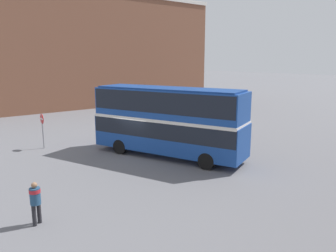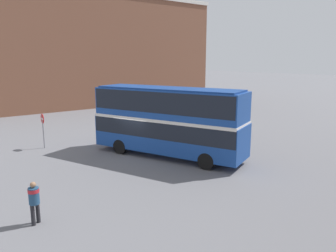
% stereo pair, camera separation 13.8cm
% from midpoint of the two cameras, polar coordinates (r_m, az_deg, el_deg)
% --- Properties ---
extents(ground_plane, '(240.00, 240.00, 0.00)m').
position_cam_midpoint_polar(ground_plane, '(22.20, -5.22, -4.92)').
color(ground_plane, slate).
extents(building_row_left, '(11.75, 34.99, 14.94)m').
position_cam_midpoint_polar(building_row_left, '(49.12, -13.81, 12.65)').
color(building_row_left, brown).
rests_on(building_row_left, ground_plane).
extents(double_decker_bus, '(10.40, 6.28, 4.51)m').
position_cam_midpoint_polar(double_decker_bus, '(21.10, -0.19, 1.48)').
color(double_decker_bus, '#194293').
rests_on(double_decker_bus, ground_plane).
extents(pedestrian_foreground, '(0.58, 0.58, 1.72)m').
position_cam_midpoint_polar(pedestrian_foreground, '(13.80, -22.37, -11.64)').
color(pedestrian_foreground, '#232328').
rests_on(pedestrian_foreground, ground_plane).
extents(parked_car_kerb_near, '(4.75, 2.77, 1.52)m').
position_cam_midpoint_polar(parked_car_kerb_near, '(40.96, 2.21, 3.82)').
color(parked_car_kerb_near, slate).
rests_on(parked_car_kerb_near, ground_plane).
extents(no_entry_sign, '(0.70, 0.08, 2.49)m').
position_cam_midpoint_polar(no_entry_sign, '(24.86, -21.19, 0.17)').
color(no_entry_sign, gray).
rests_on(no_entry_sign, ground_plane).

